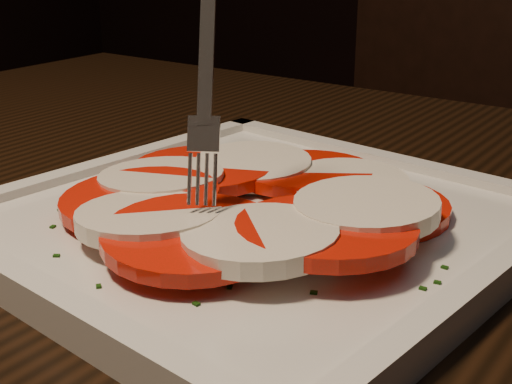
{
  "coord_description": "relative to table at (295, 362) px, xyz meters",
  "views": [
    {
      "loc": [
        0.38,
        -0.39,
        0.93
      ],
      "look_at": [
        0.19,
        -0.04,
        0.78
      ],
      "focal_mm": 50.0,
      "sensor_mm": 36.0,
      "label": 1
    }
  ],
  "objects": [
    {
      "name": "plate",
      "position": [
        -0.02,
        -0.02,
        0.11
      ],
      "size": [
        0.36,
        0.36,
        0.01
      ],
      "primitive_type": "cube",
      "rotation": [
        0.0,
        0.0,
        -0.23
      ],
      "color": "silver",
      "rests_on": "table"
    },
    {
      "name": "chair",
      "position": [
        -0.12,
        0.75,
        -0.12
      ],
      "size": [
        0.52,
        0.52,
        0.93
      ],
      "rotation": [
        0.0,
        0.0,
        -0.29
      ],
      "color": "black",
      "rests_on": "ground"
    },
    {
      "name": "table",
      "position": [
        0.0,
        0.0,
        0.0
      ],
      "size": [
        1.29,
        0.94,
        0.75
      ],
      "rotation": [
        0.0,
        0.0,
        -0.12
      ],
      "color": "black",
      "rests_on": "ground"
    },
    {
      "name": "caprese_salad",
      "position": [
        -0.02,
        -0.02,
        0.12
      ],
      "size": [
        0.24,
        0.24,
        0.03
      ],
      "color": "red",
      "rests_on": "plate"
    },
    {
      "name": "fork",
      "position": [
        -0.04,
        -0.04,
        0.21
      ],
      "size": [
        0.05,
        0.07,
        0.15
      ],
      "primitive_type": null,
      "rotation": [
        0.0,
        0.0,
        0.4
      ],
      "color": "white",
      "rests_on": "caprese_salad"
    }
  ]
}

